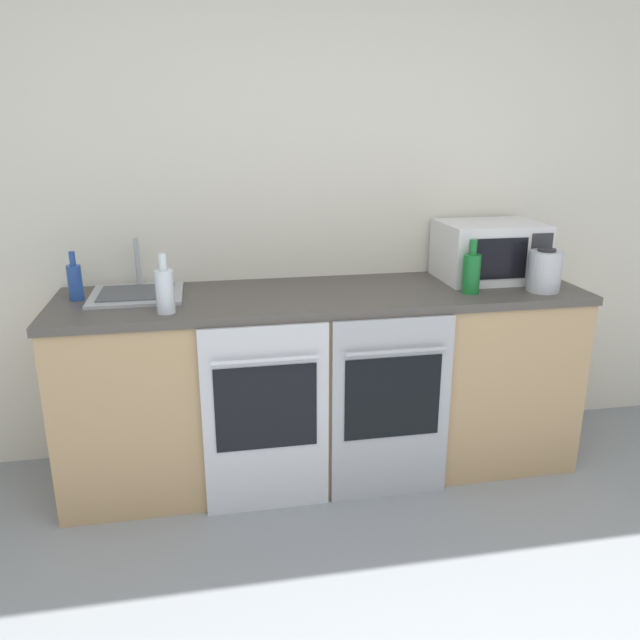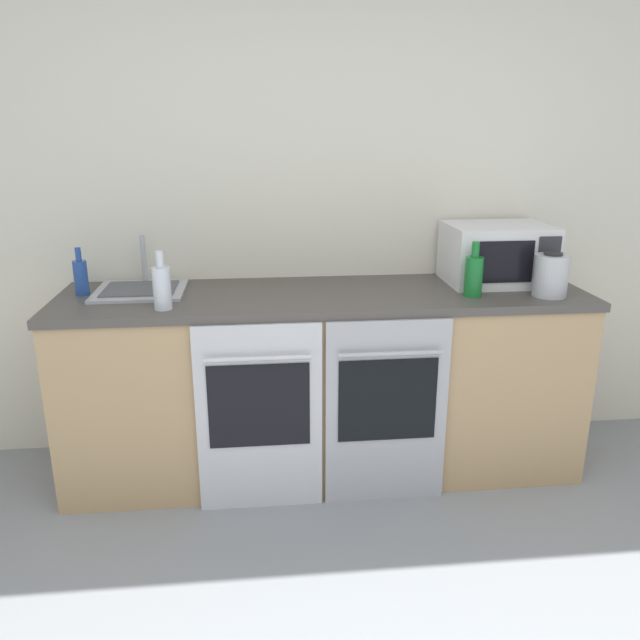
{
  "view_description": "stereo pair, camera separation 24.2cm",
  "coord_description": "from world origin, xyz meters",
  "views": [
    {
      "loc": [
        -0.56,
        -0.89,
        1.71
      ],
      "look_at": [
        -0.02,
        1.96,
        0.79
      ],
      "focal_mm": 35.0,
      "sensor_mm": 36.0,
      "label": 1
    },
    {
      "loc": [
        -0.32,
        -0.93,
        1.71
      ],
      "look_at": [
        -0.02,
        1.96,
        0.79
      ],
      "focal_mm": 35.0,
      "sensor_mm": 36.0,
      "label": 2
    }
  ],
  "objects": [
    {
      "name": "oven_right",
      "position": [
        0.25,
        1.62,
        0.45
      ],
      "size": [
        0.56,
        0.06,
        0.89
      ],
      "color": "#A8AAAF",
      "rests_on": "ground_plane"
    },
    {
      "name": "bottle_blue",
      "position": [
        -1.14,
        2.03,
        1.02
      ],
      "size": [
        0.06,
        0.06,
        0.23
      ],
      "color": "#234793",
      "rests_on": "counter_back"
    },
    {
      "name": "wall_back",
      "position": [
        0.0,
        2.32,
        1.3
      ],
      "size": [
        10.0,
        0.06,
        2.6
      ],
      "color": "silver",
      "rests_on": "ground_plane"
    },
    {
      "name": "bottle_green",
      "position": [
        0.69,
        1.82,
        1.04
      ],
      "size": [
        0.08,
        0.08,
        0.26
      ],
      "color": "#19722D",
      "rests_on": "counter_back"
    },
    {
      "name": "microwave",
      "position": [
        0.89,
        2.07,
        1.08
      ],
      "size": [
        0.5,
        0.39,
        0.3
      ],
      "color": "silver",
      "rests_on": "counter_back"
    },
    {
      "name": "bottle_clear",
      "position": [
        -0.73,
        1.75,
        1.04
      ],
      "size": [
        0.08,
        0.08,
        0.26
      ],
      "color": "silver",
      "rests_on": "counter_back"
    },
    {
      "name": "counter_back",
      "position": [
        0.0,
        1.96,
        0.47
      ],
      "size": [
        2.53,
        0.68,
        0.93
      ],
      "color": "tan",
      "rests_on": "ground_plane"
    },
    {
      "name": "oven_left",
      "position": [
        -0.33,
        1.62,
        0.45
      ],
      "size": [
        0.56,
        0.06,
        0.89
      ],
      "color": "silver",
      "rests_on": "ground_plane"
    },
    {
      "name": "sink",
      "position": [
        -0.88,
        2.06,
        0.95
      ],
      "size": [
        0.42,
        0.4,
        0.25
      ],
      "color": "#A8AAAF",
      "rests_on": "counter_back"
    },
    {
      "name": "kettle",
      "position": [
        1.05,
        1.78,
        1.03
      ],
      "size": [
        0.16,
        0.16,
        0.21
      ],
      "color": "#B7BABF",
      "rests_on": "counter_back"
    }
  ]
}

